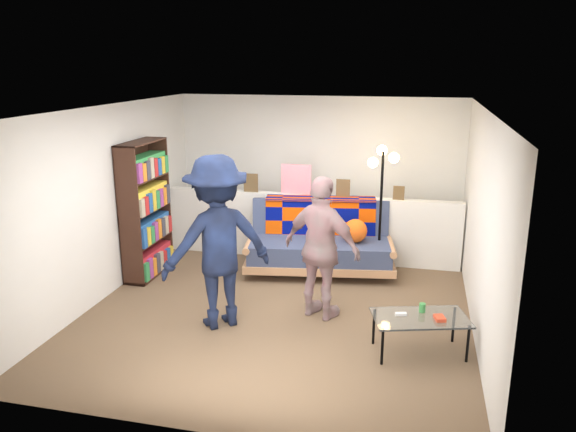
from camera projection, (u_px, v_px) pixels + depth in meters
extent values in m
plane|color=brown|center=(281.00, 307.00, 6.90)|extent=(5.00, 5.00, 0.00)
cube|color=silver|center=(318.00, 173.00, 8.93)|extent=(4.50, 0.10, 2.40)
cube|color=silver|center=(107.00, 202.00, 7.08)|extent=(0.10, 5.00, 2.40)
cube|color=silver|center=(481.00, 225.00, 6.09)|extent=(0.10, 5.00, 2.40)
cube|color=white|center=(280.00, 109.00, 6.26)|extent=(4.50, 5.00, 0.10)
cube|color=silver|center=(309.00, 227.00, 8.46)|extent=(4.45, 0.15, 1.00)
cube|color=brown|center=(213.00, 183.00, 8.61)|extent=(0.18, 0.02, 0.22)
cube|color=brown|center=(251.00, 183.00, 8.47)|extent=(0.22, 0.02, 0.28)
cube|color=white|center=(296.00, 179.00, 8.29)|extent=(0.45, 0.02, 0.45)
cube|color=brown|center=(343.00, 188.00, 8.16)|extent=(0.20, 0.02, 0.26)
cube|color=brown|center=(399.00, 193.00, 7.99)|extent=(0.16, 0.02, 0.20)
cube|color=tan|center=(319.00, 261.00, 7.98)|extent=(2.20, 1.24, 0.11)
cube|color=#354060|center=(319.00, 250.00, 7.88)|extent=(2.07, 1.06, 0.26)
cube|color=#354060|center=(320.00, 220.00, 8.19)|extent=(1.99, 0.56, 0.62)
cylinder|color=tan|center=(250.00, 241.00, 7.98)|extent=(0.24, 0.93, 0.10)
cylinder|color=tan|center=(390.00, 245.00, 7.84)|extent=(0.24, 0.93, 0.10)
cube|color=#040E6C|center=(320.00, 221.00, 8.10)|extent=(1.59, 0.36, 0.57)
cube|color=#040E6C|center=(321.00, 198.00, 8.16)|extent=(1.61, 0.52, 0.03)
sphere|color=#ED5215|center=(355.00, 231.00, 7.77)|extent=(0.33, 0.33, 0.33)
cube|color=black|center=(136.00, 209.00, 7.75)|extent=(0.02, 0.94, 1.88)
cube|color=black|center=(129.00, 218.00, 7.29)|extent=(0.31, 0.02, 1.88)
cube|color=black|center=(160.00, 202.00, 8.15)|extent=(0.31, 0.02, 1.88)
cube|color=black|center=(141.00, 142.00, 7.47)|extent=(0.31, 0.94, 0.02)
cube|color=black|center=(150.00, 272.00, 7.97)|extent=(0.31, 0.94, 0.04)
cube|color=black|center=(147.00, 240.00, 7.84)|extent=(0.31, 0.90, 0.02)
cube|color=black|center=(145.00, 210.00, 7.72)|extent=(0.31, 0.90, 0.02)
cube|color=black|center=(143.00, 178.00, 7.60)|extent=(0.31, 0.90, 0.02)
cube|color=red|center=(150.00, 260.00, 7.91)|extent=(0.23, 0.88, 0.31)
cube|color=#265CA5|center=(148.00, 229.00, 7.79)|extent=(0.23, 0.88, 0.29)
cube|color=yellow|center=(146.00, 198.00, 7.67)|extent=(0.23, 0.88, 0.31)
cube|color=green|center=(144.00, 166.00, 7.55)|extent=(0.23, 0.88, 0.29)
cylinder|color=black|center=(382.00, 347.00, 5.54)|extent=(0.04, 0.04, 0.38)
cylinder|color=black|center=(468.00, 345.00, 5.59)|extent=(0.04, 0.04, 0.38)
cylinder|color=black|center=(374.00, 327.00, 5.95)|extent=(0.04, 0.04, 0.38)
cylinder|color=black|center=(453.00, 325.00, 5.99)|extent=(0.04, 0.04, 0.38)
cube|color=silver|center=(421.00, 318.00, 5.72)|extent=(1.07, 0.77, 0.02)
cube|color=silver|center=(401.00, 314.00, 5.75)|extent=(0.12, 0.08, 0.03)
cube|color=#E44528|center=(440.00, 318.00, 5.64)|extent=(0.13, 0.16, 0.04)
cylinder|color=#3B8E44|center=(422.00, 308.00, 5.81)|extent=(0.08, 0.08, 0.10)
cylinder|color=black|center=(378.00, 271.00, 8.02)|extent=(0.32, 0.32, 0.03)
cylinder|color=black|center=(380.00, 214.00, 7.79)|extent=(0.05, 0.05, 1.74)
sphere|color=#FFC672|center=(373.00, 162.00, 7.63)|extent=(0.14, 0.14, 0.14)
sphere|color=#FFC672|center=(394.00, 158.00, 7.57)|extent=(0.14, 0.14, 0.14)
sphere|color=#FFC672|center=(382.00, 150.00, 7.68)|extent=(0.14, 0.14, 0.14)
imported|color=black|center=(217.00, 242.00, 6.22)|extent=(1.44, 1.36, 1.96)
imported|color=#CB838D|center=(322.00, 249.00, 6.43)|extent=(1.07, 0.76, 1.68)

